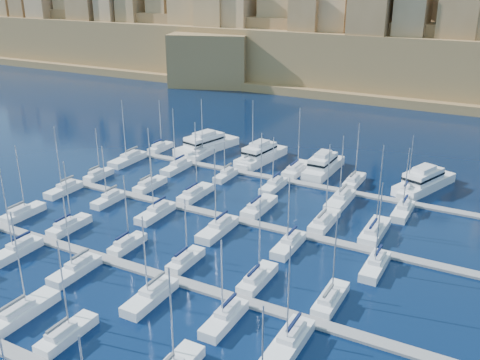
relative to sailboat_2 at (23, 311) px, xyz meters
The scene contains 46 objects.
ground 30.12m from the sailboat_2, 69.43° to the left, with size 600.00×600.00×0.00m, color #051632.
pontoon_mid_near 19.35m from the sailboat_2, 56.83° to the left, with size 84.00×2.00×0.40m, color slate.
pontoon_mid_far 39.63m from the sailboat_2, 74.51° to the left, with size 84.00×2.00×0.40m, color slate.
pontoon_far 61.11m from the sailboat_2, 80.03° to the left, with size 84.00×2.00×0.40m, color slate.
sailboat_2 is the anchor object (origin of this frame).
sailboat_3 8.35m from the sailboat_2, ahead, with size 2.50×8.35×13.45m.
sailboat_12 32.51m from the sailboat_2, 139.02° to the left, with size 2.55×8.49×13.65m.
sailboat_13 25.06m from the sailboat_2, 121.78° to the left, with size 2.54×8.46×12.61m.
sailboat_14 20.80m from the sailboat_2, 90.14° to the left, with size 2.23×7.43×12.63m.
sailboat_15 23.66m from the sailboat_2, 62.10° to the left, with size 2.29×7.65×11.01m.
sailboat_16 31.43m from the sailboat_2, 42.83° to the left, with size 2.57×8.58×13.11m.
sailboat_17 40.12m from the sailboat_2, 32.18° to the left, with size 2.58×8.59×13.50m.
sailboat_19 17.75m from the sailboat_2, 142.06° to the left, with size 2.63×8.76×14.92m.
sailboat_20 11.01m from the sailboat_2, 98.21° to the left, with size 2.64×8.80×13.19m.
sailboat_21 16.27m from the sailboat_2, 40.49° to the left, with size 2.84×9.48×13.14m.
sailboat_22 26.04m from the sailboat_2, 24.98° to the left, with size 2.58×8.60×12.36m.
sailboat_23 34.25m from the sailboat_2, 17.56° to the left, with size 2.98×9.95×14.27m.
sailboat_24 50.03m from the sailboat_2, 121.27° to the left, with size 2.21×7.35×11.26m.
sailboat_25 45.14m from the sailboat_2, 106.24° to the left, with size 2.56×8.52×13.04m.
sailboat_26 43.86m from the sailboat_2, 92.38° to the left, with size 2.85×9.50×15.44m.
sailboat_27 45.68m from the sailboat_2, 74.59° to the left, with size 2.98×9.94×15.15m.
sailboat_28 50.43m from the sailboat_2, 60.31° to the left, with size 2.85×9.48×15.03m.
sailboat_29 55.62m from the sailboat_2, 52.58° to the left, with size 3.07×10.22×16.10m.
sailboat_30 42.29m from the sailboat_2, 128.50° to the left, with size 2.52×8.40×14.31m.
sailboat_31 36.67m from the sailboat_2, 114.14° to the left, with size 2.29×7.64×11.92m.
sailboat_32 32.92m from the sailboat_2, 95.70° to the left, with size 2.72×9.08×14.41m.
sailboat_33 33.90m from the sailboat_2, 72.80° to the left, with size 2.95×9.84×15.51m.
sailboat_34 40.10m from the sailboat_2, 55.14° to the left, with size 2.64×8.79×12.79m.
sailboat_35 49.45m from the sailboat_2, 41.70° to the left, with size 2.64×8.81×14.51m.
sailboat_36 69.93m from the sailboat_2, 111.64° to the left, with size 2.35×7.82×13.00m.
sailboat_37 67.06m from the sailboat_2, 102.09° to the left, with size 2.70×8.99×14.29m.
sailboat_38 66.04m from the sailboat_2, 90.68° to the left, with size 2.98×9.94×15.34m.
sailboat_39 67.04m from the sailboat_2, 81.04° to the left, with size 3.09×10.31×14.88m.
sailboat_40 69.60m from the sailboat_2, 70.02° to the left, with size 2.60×8.68×13.41m.
sailboat_41 73.89m from the sailboat_2, 62.02° to the left, with size 2.50×8.34×12.38m.
sailboat_42 60.39m from the sailboat_2, 116.59° to the left, with size 3.19×10.63×15.20m.
sailboat_43 56.52m from the sailboat_2, 104.16° to the left, with size 2.70×8.99×14.61m.
sailboat_44 55.63m from the sailboat_2, 91.68° to the left, with size 2.21×7.35×10.76m.
sailboat_45 55.84m from the sailboat_2, 79.61° to the left, with size 2.62×8.74×11.54m.
sailboat_46 59.40m from the sailboat_2, 65.67° to the left, with size 3.11×10.38×14.08m.
sailboat_47 65.73m from the sailboat_2, 56.62° to the left, with size 2.65×8.82×13.29m.
motor_yacht_a 72.07m from the sailboat_2, 102.54° to the left, with size 9.59×18.77×5.25m.
motor_yacht_b 69.40m from the sailboat_2, 90.03° to the left, with size 6.74×16.50×5.25m.
motor_yacht_c 70.71m from the sailboat_2, 77.23° to the left, with size 4.79×15.20×5.25m.
motor_yacht_d 78.94m from the sailboat_2, 61.99° to the left, with size 10.31×17.31×5.25m.
fortified_city 184.27m from the sailboat_2, 86.76° to the left, with size 460.00×108.95×59.52m.
Camera 1 is at (41.44, -66.05, 41.31)m, focal length 40.00 mm.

